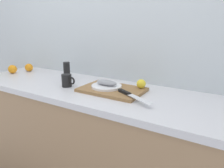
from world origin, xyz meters
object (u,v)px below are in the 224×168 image
cutting_board (112,90)px  coffee_mug_0 (67,80)px  lemon_0 (141,84)px  orange_0 (12,69)px  chef_knife (130,94)px  white_plate (107,86)px  pepper_mill (67,71)px  fish_fillet (107,83)px

cutting_board → coffee_mug_0: bearing=-167.3°
lemon_0 → cutting_board: bearing=-148.3°
coffee_mug_0 → orange_0: 0.73m
chef_knife → coffee_mug_0: size_ratio=2.44×
orange_0 → coffee_mug_0: bearing=-4.7°
cutting_board → white_plate: (-0.04, 0.00, 0.02)m
cutting_board → orange_0: (-1.06, -0.01, 0.03)m
cutting_board → chef_knife: size_ratio=1.55×
cutting_board → coffee_mug_0: size_ratio=3.77×
coffee_mug_0 → pepper_mill: size_ratio=0.77×
lemon_0 → pepper_mill: pepper_mill is taller
lemon_0 → pepper_mill: 0.64m
chef_knife → coffee_mug_0: 0.50m
orange_0 → pepper_mill: pepper_mill is taller
chef_knife → pepper_mill: 0.66m
fish_fillet → pepper_mill: size_ratio=1.08×
white_plate → pepper_mill: bearing=170.7°
chef_knife → pepper_mill: bearing=-166.5°
white_plate → fish_fillet: bearing=-90.0°
lemon_0 → coffee_mug_0: bearing=-160.4°
white_plate → pepper_mill: 0.43m
orange_0 → cutting_board: bearing=0.8°
chef_knife → lemon_0: lemon_0 is taller
pepper_mill → coffee_mug_0: bearing=-47.2°
white_plate → orange_0: bearing=-179.1°
fish_fillet → orange_0: 1.01m
cutting_board → lemon_0: bearing=31.7°
white_plate → chef_knife: size_ratio=0.76×
pepper_mill → white_plate: bearing=-9.3°
fish_fillet → pepper_mill: 0.43m
cutting_board → lemon_0: size_ratio=6.82×
chef_knife → coffee_mug_0: bearing=-153.7°
fish_fillet → chef_knife: (0.22, -0.08, -0.02)m
coffee_mug_0 → pepper_mill: bearing=132.8°
pepper_mill → cutting_board: bearing=-8.6°
white_plate → orange_0: (-1.01, -0.02, 0.01)m
white_plate → coffee_mug_0: 0.30m
chef_knife → coffee_mug_0: (-0.50, 0.00, 0.02)m
coffee_mug_0 → orange_0: bearing=175.3°
pepper_mill → chef_knife: bearing=-13.2°
coffee_mug_0 → fish_fillet: bearing=14.9°
cutting_board → orange_0: 1.06m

